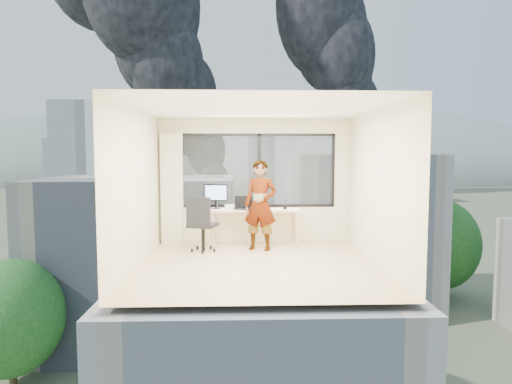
{
  "coord_description": "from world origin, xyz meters",
  "views": [
    {
      "loc": [
        -0.27,
        -7.16,
        1.82
      ],
      "look_at": [
        0.0,
        1.0,
        1.15
      ],
      "focal_mm": 30.44,
      "sensor_mm": 36.0,
      "label": 1
    }
  ],
  "objects_px": {
    "desk": "(255,227)",
    "person": "(260,205)",
    "monitor": "(216,196)",
    "chair": "(203,223)",
    "handbag": "(261,203)",
    "laptop": "(243,203)",
    "game_console": "(232,206)"
  },
  "relations": [
    {
      "from": "laptop",
      "to": "handbag",
      "type": "xyz_separation_m",
      "value": [
        0.38,
        0.22,
        -0.02
      ]
    },
    {
      "from": "desk",
      "to": "handbag",
      "type": "bearing_deg",
      "value": 53.79
    },
    {
      "from": "desk",
      "to": "monitor",
      "type": "xyz_separation_m",
      "value": [
        -0.8,
        0.09,
        0.63
      ]
    },
    {
      "from": "game_console",
      "to": "handbag",
      "type": "xyz_separation_m",
      "value": [
        0.61,
        -0.04,
        0.07
      ]
    },
    {
      "from": "person",
      "to": "laptop",
      "type": "xyz_separation_m",
      "value": [
        -0.34,
        0.42,
        -0.01
      ]
    },
    {
      "from": "chair",
      "to": "person",
      "type": "xyz_separation_m",
      "value": [
        1.1,
        0.12,
        0.33
      ]
    },
    {
      "from": "person",
      "to": "handbag",
      "type": "xyz_separation_m",
      "value": [
        0.04,
        0.64,
        -0.03
      ]
    },
    {
      "from": "desk",
      "to": "game_console",
      "type": "relative_size",
      "value": 6.58
    },
    {
      "from": "desk",
      "to": "chair",
      "type": "distance_m",
      "value": 1.18
    },
    {
      "from": "game_console",
      "to": "handbag",
      "type": "distance_m",
      "value": 0.62
    },
    {
      "from": "desk",
      "to": "handbag",
      "type": "xyz_separation_m",
      "value": [
        0.13,
        0.18,
        0.48
      ]
    },
    {
      "from": "chair",
      "to": "laptop",
      "type": "distance_m",
      "value": 0.99
    },
    {
      "from": "monitor",
      "to": "desk",
      "type": "bearing_deg",
      "value": 9.15
    },
    {
      "from": "desk",
      "to": "person",
      "type": "distance_m",
      "value": 0.69
    },
    {
      "from": "game_console",
      "to": "handbag",
      "type": "height_order",
      "value": "handbag"
    },
    {
      "from": "chair",
      "to": "handbag",
      "type": "relative_size",
      "value": 4.17
    },
    {
      "from": "desk",
      "to": "game_console",
      "type": "distance_m",
      "value": 0.67
    },
    {
      "from": "person",
      "to": "game_console",
      "type": "bearing_deg",
      "value": 148.49
    },
    {
      "from": "chair",
      "to": "handbag",
      "type": "distance_m",
      "value": 1.41
    },
    {
      "from": "chair",
      "to": "person",
      "type": "distance_m",
      "value": 1.16
    },
    {
      "from": "laptop",
      "to": "chair",
      "type": "bearing_deg",
      "value": -138.31
    },
    {
      "from": "chair",
      "to": "monitor",
      "type": "xyz_separation_m",
      "value": [
        0.21,
        0.67,
        0.46
      ]
    },
    {
      "from": "desk",
      "to": "person",
      "type": "relative_size",
      "value": 1.02
    },
    {
      "from": "desk",
      "to": "chair",
      "type": "xyz_separation_m",
      "value": [
        -1.01,
        -0.58,
        0.17
      ]
    },
    {
      "from": "desk",
      "to": "person",
      "type": "xyz_separation_m",
      "value": [
        0.09,
        -0.46,
        0.5
      ]
    },
    {
      "from": "handbag",
      "to": "person",
      "type": "bearing_deg",
      "value": -110.72
    },
    {
      "from": "desk",
      "to": "monitor",
      "type": "distance_m",
      "value": 1.02
    },
    {
      "from": "desk",
      "to": "monitor",
      "type": "relative_size",
      "value": 3.51
    },
    {
      "from": "person",
      "to": "monitor",
      "type": "distance_m",
      "value": 1.06
    },
    {
      "from": "chair",
      "to": "monitor",
      "type": "relative_size",
      "value": 2.13
    },
    {
      "from": "handbag",
      "to": "laptop",
      "type": "bearing_deg",
      "value": -166.74
    },
    {
      "from": "desk",
      "to": "laptop",
      "type": "height_order",
      "value": "laptop"
    }
  ]
}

